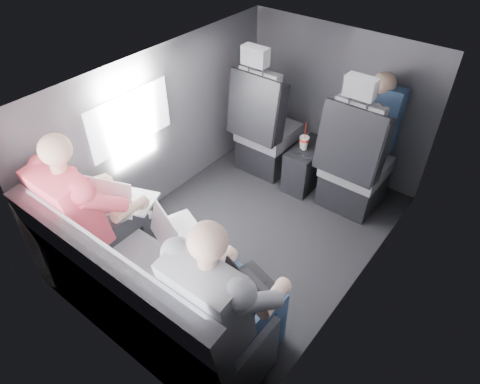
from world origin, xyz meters
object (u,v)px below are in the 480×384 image
Objects in this scene: soda_cup at (304,142)px; passenger_front_right at (376,120)px; front_seat_left at (265,133)px; rear_bench at (146,296)px; front_seat_right at (353,168)px; laptop_white at (122,199)px; passenger_rear_right at (225,300)px; laptop_silver at (175,230)px; passenger_rear_left at (91,211)px; center_console at (307,166)px; laptop_black at (249,286)px.

passenger_front_right is (0.49, 0.26, 0.28)m from soda_cup.
front_seat_left is 1.77× the size of passenger_front_right.
rear_bench is at bearing -76.69° from front_seat_left.
front_seat_left is at bearing 180.00° from front_seat_right.
passenger_rear_right reaches higher than laptop_white.
passenger_rear_left is at bearing -158.20° from laptop_silver.
rear_bench is 6.22× the size of soda_cup.
laptop_white is 0.49m from laptop_silver.
laptop_white is at bearing -91.79° from front_seat_left.
laptop_white is 2.10m from passenger_front_right.
laptop_silver is (0.44, -1.59, 0.23)m from front_seat_left.
center_console is 0.27m from soda_cup.
passenger_rear_right is (0.60, -1.80, 0.18)m from soda_cup.
soda_cup is (-0.48, -0.01, 0.06)m from front_seat_right.
laptop_white is (-0.05, -1.60, 0.24)m from front_seat_left.
laptop_black is (1.06, -1.65, 0.23)m from front_seat_left.
soda_cup is 0.64× the size of laptop_silver.
passenger_rear_left reaches higher than laptop_white.
passenger_front_right is (-0.11, 2.07, 0.10)m from passenger_rear_right.
passenger_rear_left is at bearing -119.01° from front_seat_right.
soda_cup reaches higher than center_console.
front_seat_right is at bearing -92.28° from passenger_front_right.
passenger_rear_right reaches higher than laptop_silver.
passenger_rear_left is (-0.05, -0.21, 0.01)m from laptop_white.
soda_cup is (-0.03, -0.04, 0.26)m from center_console.
laptop_white is 0.61× the size of passenger_front_right.
passenger_rear_right is 2.07m from passenger_front_right.
passenger_rear_left reaches higher than front_seat_left.
soda_cup is 1.67m from laptop_white.
laptop_silver is 1.17× the size of laptop_black.
soda_cup is (-0.03, 1.90, 0.16)m from rear_bench.
front_seat_left is 1.00× the size of passenger_rear_left.
front_seat_left is 2.64× the size of center_console.
front_seat_right reaches higher than laptop_white.
front_seat_right is at bearing 59.32° from laptop_white.
rear_bench reaches higher than laptop_white.
center_console is 1.40× the size of laptop_black.
laptop_white is at bearing -178.67° from laptop_silver.
passenger_front_right is (0.47, 1.85, 0.11)m from laptop_silver.
passenger_front_right is at bearing 87.72° from front_seat_right.
front_seat_right reaches higher than rear_bench.
front_seat_right is 0.79× the size of rear_bench.
laptop_white is at bearing -117.32° from passenger_front_right.
front_seat_right is 1.77× the size of passenger_front_right.
passenger_rear_left is at bearing -104.22° from laptop_white.
front_seat_left is at bearing 105.50° from laptop_silver.
rear_bench reaches higher than laptop_silver.
center_console is at bearing 73.05° from laptop_white.
center_console is at bearing -154.65° from passenger_front_right.
passenger_rear_right is at bearing -86.94° from passenger_front_right.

